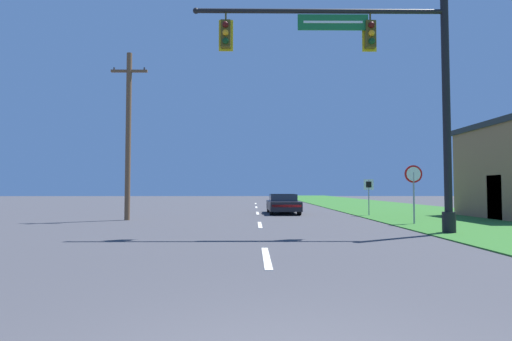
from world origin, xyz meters
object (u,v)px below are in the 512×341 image
stop_sign (414,181)px  utility_pole_near (128,133)px  signal_mast (386,82)px  route_sign_post (369,189)px  car_ahead (283,204)px

stop_sign → utility_pole_near: size_ratio=0.30×
signal_mast → route_sign_post: 9.82m
car_ahead → utility_pole_near: size_ratio=0.53×
stop_sign → route_sign_post: size_ratio=1.23×
utility_pole_near → car_ahead: bearing=32.4°
stop_sign → utility_pole_near: (-13.07, 2.51, 2.43)m
stop_sign → car_ahead: bearing=123.6°
signal_mast → car_ahead: size_ratio=2.04×
signal_mast → car_ahead: bearing=103.9°
car_ahead → signal_mast: bearing=-76.1°
utility_pole_near → signal_mast: bearing=-29.1°
route_sign_post → utility_pole_near: utility_pole_near is taller
car_ahead → utility_pole_near: bearing=-147.6°
signal_mast → utility_pole_near: 12.36m
route_sign_post → utility_pole_near: size_ratio=0.25×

